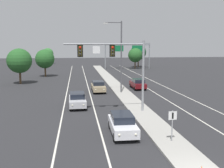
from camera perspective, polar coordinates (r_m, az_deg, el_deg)
median_island at (r=31.35m, az=4.33°, el=-3.92°), size 2.40×110.00×0.15m
lane_stripe_oncoming_center at (r=37.59m, az=-4.95°, el=-1.94°), size 0.14×100.00×0.01m
lane_stripe_receding_center at (r=39.18m, az=8.91°, el=-1.58°), size 0.14×100.00×0.01m
edge_stripe_left at (r=37.58m, az=-9.99°, el=-2.04°), size 0.14×100.00×0.01m
edge_stripe_right at (r=40.25m, az=13.42°, el=-1.45°), size 0.14×100.00×0.01m
overhead_signal_mast at (r=25.66m, az=1.36°, el=5.25°), size 7.99×0.44×7.20m
median_sign_post at (r=18.68m, az=13.20°, el=-8.02°), size 0.60×0.10×2.20m
street_lamp_median at (r=36.52m, az=1.72°, el=6.92°), size 2.58×0.28×10.00m
car_oncoming_white at (r=20.25m, az=2.31°, el=-8.76°), size 1.88×4.49×1.58m
car_oncoming_silver at (r=29.08m, az=-7.66°, el=-3.46°), size 1.91×4.50×1.58m
car_oncoming_tan at (r=38.12m, az=-3.06°, el=-0.53°), size 1.89×4.50×1.58m
car_receding_darkred at (r=40.93m, az=5.73°, el=0.07°), size 1.86×4.49×1.58m
highway_sign_gantry at (r=75.37m, az=3.47°, el=8.05°), size 13.28×0.42×7.50m
tree_far_left_c at (r=99.16m, az=-13.96°, el=6.55°), size 3.98×3.98×5.75m
tree_far_right_c at (r=76.04m, az=5.15°, el=6.36°), size 4.17×4.17×6.04m
tree_far_left_b at (r=58.13m, az=-14.61°, el=5.39°), size 4.12×4.12×5.96m
tree_far_right_a at (r=81.87m, az=5.84°, el=6.98°), size 4.88×4.88×7.07m
tree_far_left_a at (r=48.49m, az=-19.78°, el=4.84°), size 4.35×4.35×6.29m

